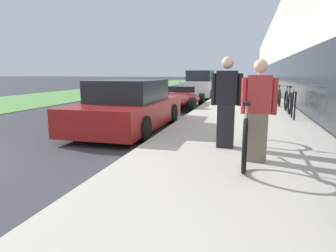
{
  "coord_description": "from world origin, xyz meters",
  "views": [
    {
      "loc": [
        5.23,
        -3.07,
        1.54
      ],
      "look_at": [
        0.56,
        14.31,
        -1.67
      ],
      "focal_mm": 32.0,
      "sensor_mm": 36.0,
      "label": 1
    }
  ],
  "objects_px": {
    "person_rider": "(258,111)",
    "parked_sedan_far": "(200,85)",
    "cruiser_bike_nearest": "(288,101)",
    "cruiser_bike_middle": "(278,97)",
    "vintage_roadster_curbside": "(178,99)",
    "tandem_bicycle": "(246,131)",
    "parked_sedan_curbside": "(129,107)",
    "bike_rack_hoop": "(294,102)",
    "person_bystander": "(226,103)"
  },
  "relations": [
    {
      "from": "cruiser_bike_middle",
      "to": "parked_sedan_far",
      "type": "xyz_separation_m",
      "value": [
        -4.2,
        5.34,
        0.22
      ]
    },
    {
      "from": "cruiser_bike_nearest",
      "to": "vintage_roadster_curbside",
      "type": "height_order",
      "value": "cruiser_bike_nearest"
    },
    {
      "from": "tandem_bicycle",
      "to": "parked_sedan_curbside",
      "type": "height_order",
      "value": "parked_sedan_curbside"
    },
    {
      "from": "person_rider",
      "to": "vintage_roadster_curbside",
      "type": "xyz_separation_m",
      "value": [
        -3.11,
        7.95,
        -0.56
      ]
    },
    {
      "from": "bike_rack_hoop",
      "to": "vintage_roadster_curbside",
      "type": "height_order",
      "value": "bike_rack_hoop"
    },
    {
      "from": "person_bystander",
      "to": "vintage_roadster_curbside",
      "type": "bearing_deg",
      "value": 109.68
    },
    {
      "from": "person_rider",
      "to": "vintage_roadster_curbside",
      "type": "height_order",
      "value": "person_rider"
    },
    {
      "from": "tandem_bicycle",
      "to": "parked_sedan_curbside",
      "type": "xyz_separation_m",
      "value": [
        -3.09,
        2.35,
        0.05
      ]
    },
    {
      "from": "vintage_roadster_curbside",
      "to": "person_rider",
      "type": "bearing_deg",
      "value": -68.64
    },
    {
      "from": "person_rider",
      "to": "cruiser_bike_nearest",
      "type": "xyz_separation_m",
      "value": [
        1.19,
        6.44,
        -0.4
      ]
    },
    {
      "from": "cruiser_bike_nearest",
      "to": "vintage_roadster_curbside",
      "type": "bearing_deg",
      "value": 160.64
    },
    {
      "from": "bike_rack_hoop",
      "to": "cruiser_bike_middle",
      "type": "height_order",
      "value": "cruiser_bike_middle"
    },
    {
      "from": "vintage_roadster_curbside",
      "to": "person_bystander",
      "type": "bearing_deg",
      "value": -70.32
    },
    {
      "from": "bike_rack_hoop",
      "to": "cruiser_bike_nearest",
      "type": "relative_size",
      "value": 0.47
    },
    {
      "from": "tandem_bicycle",
      "to": "parked_sedan_far",
      "type": "height_order",
      "value": "parked_sedan_far"
    },
    {
      "from": "cruiser_bike_nearest",
      "to": "parked_sedan_far",
      "type": "xyz_separation_m",
      "value": [
        -4.31,
        7.68,
        0.2
      ]
    },
    {
      "from": "vintage_roadster_curbside",
      "to": "bike_rack_hoop",
      "type": "bearing_deg",
      "value": -35.82
    },
    {
      "from": "cruiser_bike_nearest",
      "to": "parked_sedan_curbside",
      "type": "relative_size",
      "value": 0.41
    },
    {
      "from": "bike_rack_hoop",
      "to": "parked_sedan_curbside",
      "type": "relative_size",
      "value": 0.19
    },
    {
      "from": "cruiser_bike_nearest",
      "to": "parked_sedan_curbside",
      "type": "height_order",
      "value": "parked_sedan_curbside"
    },
    {
      "from": "parked_sedan_curbside",
      "to": "parked_sedan_far",
      "type": "bearing_deg",
      "value": 89.26
    },
    {
      "from": "person_rider",
      "to": "parked_sedan_far",
      "type": "height_order",
      "value": "person_rider"
    },
    {
      "from": "tandem_bicycle",
      "to": "person_rider",
      "type": "bearing_deg",
      "value": -63.66
    },
    {
      "from": "person_bystander",
      "to": "person_rider",
      "type": "bearing_deg",
      "value": -55.09
    },
    {
      "from": "tandem_bicycle",
      "to": "cruiser_bike_middle",
      "type": "bearing_deg",
      "value": 81.51
    },
    {
      "from": "cruiser_bike_nearest",
      "to": "parked_sedan_far",
      "type": "distance_m",
      "value": 8.81
    },
    {
      "from": "parked_sedan_curbside",
      "to": "parked_sedan_far",
      "type": "xyz_separation_m",
      "value": [
        0.15,
        11.41,
        0.14
      ]
    },
    {
      "from": "person_bystander",
      "to": "vintage_roadster_curbside",
      "type": "height_order",
      "value": "person_bystander"
    },
    {
      "from": "person_rider",
      "to": "cruiser_bike_nearest",
      "type": "relative_size",
      "value": 0.88
    },
    {
      "from": "bike_rack_hoop",
      "to": "tandem_bicycle",
      "type": "bearing_deg",
      "value": -106.68
    },
    {
      "from": "parked_sedan_curbside",
      "to": "vintage_roadster_curbside",
      "type": "xyz_separation_m",
      "value": [
        0.16,
        5.24,
        -0.22
      ]
    },
    {
      "from": "person_bystander",
      "to": "cruiser_bike_nearest",
      "type": "bearing_deg",
      "value": 72.95
    },
    {
      "from": "cruiser_bike_nearest",
      "to": "cruiser_bike_middle",
      "type": "bearing_deg",
      "value": 92.65
    },
    {
      "from": "parked_sedan_curbside",
      "to": "vintage_roadster_curbside",
      "type": "height_order",
      "value": "parked_sedan_curbside"
    },
    {
      "from": "person_rider",
      "to": "person_bystander",
      "type": "distance_m",
      "value": 0.96
    },
    {
      "from": "parked_sedan_far",
      "to": "vintage_roadster_curbside",
      "type": "bearing_deg",
      "value": -89.93
    },
    {
      "from": "person_rider",
      "to": "parked_sedan_far",
      "type": "distance_m",
      "value": 14.47
    },
    {
      "from": "cruiser_bike_middle",
      "to": "parked_sedan_curbside",
      "type": "distance_m",
      "value": 7.47
    },
    {
      "from": "bike_rack_hoop",
      "to": "vintage_roadster_curbside",
      "type": "distance_m",
      "value": 5.29
    },
    {
      "from": "bike_rack_hoop",
      "to": "vintage_roadster_curbside",
      "type": "relative_size",
      "value": 0.2
    },
    {
      "from": "bike_rack_hoop",
      "to": "cruiser_bike_nearest",
      "type": "height_order",
      "value": "cruiser_bike_nearest"
    },
    {
      "from": "person_rider",
      "to": "bike_rack_hoop",
      "type": "height_order",
      "value": "person_rider"
    },
    {
      "from": "bike_rack_hoop",
      "to": "cruiser_bike_nearest",
      "type": "distance_m",
      "value": 1.58
    },
    {
      "from": "tandem_bicycle",
      "to": "cruiser_bike_nearest",
      "type": "distance_m",
      "value": 6.23
    },
    {
      "from": "bike_rack_hoop",
      "to": "cruiser_bike_middle",
      "type": "relative_size",
      "value": 0.5
    },
    {
      "from": "tandem_bicycle",
      "to": "bike_rack_hoop",
      "type": "xyz_separation_m",
      "value": [
        1.35,
        4.5,
        0.1
      ]
    },
    {
      "from": "parked_sedan_far",
      "to": "parked_sedan_curbside",
      "type": "bearing_deg",
      "value": -90.74
    },
    {
      "from": "person_bystander",
      "to": "parked_sedan_far",
      "type": "height_order",
      "value": "person_bystander"
    },
    {
      "from": "tandem_bicycle",
      "to": "vintage_roadster_curbside",
      "type": "distance_m",
      "value": 8.14
    },
    {
      "from": "parked_sedan_curbside",
      "to": "vintage_roadster_curbside",
      "type": "relative_size",
      "value": 1.06
    }
  ]
}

